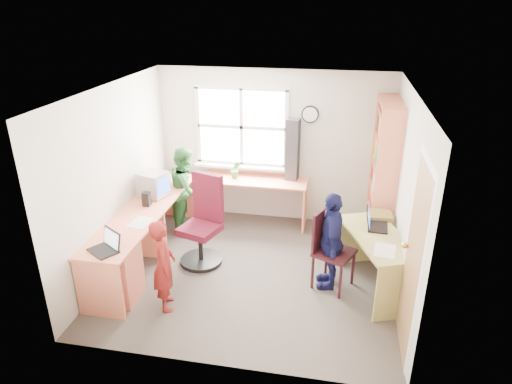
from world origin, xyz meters
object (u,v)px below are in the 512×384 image
swivel_chair (203,225)px  wooden_chair (329,246)px  laptop_right (374,223)px  potted_plant (236,170)px  right_desk (377,250)px  person_red (164,265)px  bookshelf (383,178)px  person_green (187,190)px  cd_tower (293,150)px  l_desk (148,243)px  laptop_left (107,246)px  person_navy (331,241)px  crt_monitor (153,184)px

swivel_chair → wooden_chair: size_ratio=1.22×
laptop_right → potted_plant: (-2.04, 1.25, 0.10)m
right_desk → swivel_chair: bearing=152.5°
laptop_right → person_red: bearing=117.2°
bookshelf → wooden_chair: size_ratio=2.09×
swivel_chair → person_green: size_ratio=0.92×
wooden_chair → right_desk: bearing=26.6°
potted_plant → person_red: size_ratio=0.25×
cd_tower → l_desk: bearing=-123.1°
cd_tower → person_green: 1.72m
bookshelf → laptop_left: bearing=-145.1°
bookshelf → cd_tower: (-1.33, 0.35, 0.22)m
right_desk → person_red: size_ratio=1.25×
swivel_chair → person_red: swivel_chair is taller
potted_plant → person_navy: 2.17m
bookshelf → crt_monitor: (-3.18, -0.66, -0.07)m
person_green → potted_plant: bearing=-65.3°
person_red → person_green: size_ratio=0.84×
wooden_chair → person_red: (-1.83, -0.81, 0.01)m
l_desk → crt_monitor: size_ratio=6.85×
l_desk → cd_tower: cd_tower is taller
person_navy → cd_tower: bearing=-161.9°
swivel_chair → laptop_left: (-0.76, -1.18, 0.27)m
laptop_right → right_desk: bearing=-164.2°
bookshelf → potted_plant: bookshelf is taller
bookshelf → person_navy: (-0.65, -1.29, -0.37)m
person_navy → bookshelf: bearing=148.8°
l_desk → laptop_left: (-0.16, -0.71, 0.35)m
potted_plant → laptop_right: bearing=-31.5°
l_desk → crt_monitor: bearing=105.4°
cd_tower → person_navy: (0.68, -1.64, -0.59)m
person_navy → person_red: bearing=-71.0°
laptop_left → person_green: person_green is taller
cd_tower → potted_plant: bearing=-162.7°
l_desk → right_desk: bearing=4.4°
potted_plant → person_green: (-0.67, -0.40, -0.22)m
right_desk → cd_tower: (-1.23, 1.60, 0.69)m
wooden_chair → person_red: bearing=-132.0°
right_desk → crt_monitor: (-3.08, 0.59, 0.39)m
swivel_chair → cd_tower: size_ratio=1.29×
person_green → person_navy: bearing=-122.4°
laptop_left → crt_monitor: bearing=125.6°
swivel_chair → right_desk: bearing=11.7°
crt_monitor → person_red: 1.62m
crt_monitor → person_red: person_red is taller
laptop_left → cd_tower: 3.13m
potted_plant → person_navy: size_ratio=0.22×
bookshelf → potted_plant: 2.21m
laptop_left → laptop_right: size_ratio=1.24×
crt_monitor → right_desk: bearing=4.7°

